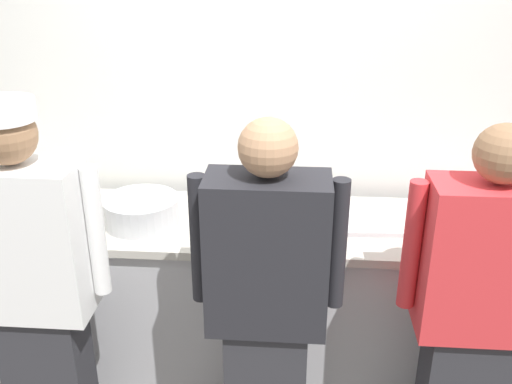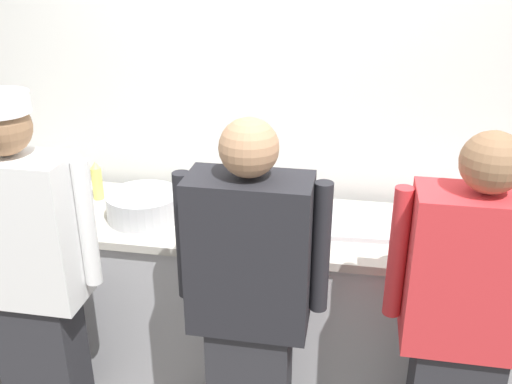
{
  "view_description": "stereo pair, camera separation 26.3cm",
  "coord_description": "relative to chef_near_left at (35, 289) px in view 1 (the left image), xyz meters",
  "views": [
    {
      "loc": [
        0.15,
        -2.18,
        2.2
      ],
      "look_at": [
        -0.05,
        0.36,
        1.09
      ],
      "focal_mm": 40.1,
      "sensor_mm": 36.0,
      "label": 1
    },
    {
      "loc": [
        0.41,
        -2.14,
        2.2
      ],
      "look_at": [
        -0.05,
        0.36,
        1.09
      ],
      "focal_mm": 40.1,
      "sensor_mm": 36.0,
      "label": 2
    }
  ],
  "objects": [
    {
      "name": "chef_center",
      "position": [
        0.95,
        -0.0,
        -0.03
      ],
      "size": [
        0.61,
        0.24,
        1.65
      ],
      "color": "#2D2D33",
      "rests_on": "ground"
    },
    {
      "name": "ramekin_yellow_sauce",
      "position": [
        0.73,
        0.56,
        0.05
      ],
      "size": [
        0.11,
        0.11,
        0.04
      ],
      "color": "white",
      "rests_on": "prep_counter"
    },
    {
      "name": "wall_back",
      "position": [
        0.9,
        1.12,
        0.46
      ],
      "size": [
        5.06,
        0.1,
        2.74
      ],
      "color": "silver",
      "rests_on": "ground"
    },
    {
      "name": "chef_far_right",
      "position": [
        1.77,
        0.03,
        -0.04
      ],
      "size": [
        0.6,
        0.24,
        1.64
      ],
      "color": "#2D2D33",
      "rests_on": "ground"
    },
    {
      "name": "plate_stack_front",
      "position": [
        1.02,
        0.5,
        0.06
      ],
      "size": [
        0.21,
        0.21,
        0.08
      ],
      "color": "white",
      "rests_on": "prep_counter"
    },
    {
      "name": "chef_near_left",
      "position": [
        0.0,
        0.0,
        0.0
      ],
      "size": [
        0.61,
        0.24,
        1.7
      ],
      "color": "#2D2D33",
      "rests_on": "ground"
    },
    {
      "name": "squeeze_bottle_primary",
      "position": [
        -0.03,
        0.76,
        0.12
      ],
      "size": [
        0.06,
        0.06,
        0.21
      ],
      "color": "#E5E066",
      "rests_on": "prep_counter"
    },
    {
      "name": "sheet_tray",
      "position": [
        1.35,
        0.68,
        0.03
      ],
      "size": [
        0.42,
        0.36,
        0.02
      ],
      "primitive_type": "cube",
      "rotation": [
        0.0,
        0.0,
        0.05
      ],
      "color": "#B7BABF",
      "rests_on": "prep_counter"
    },
    {
      "name": "prep_counter",
      "position": [
        0.9,
        0.64,
        -0.44
      ],
      "size": [
        3.22,
        0.69,
        0.93
      ],
      "color": "#B2B2B7",
      "rests_on": "ground"
    },
    {
      "name": "chefs_knife",
      "position": [
        -0.38,
        0.65,
        0.03
      ],
      "size": [
        0.27,
        0.03,
        0.02
      ],
      "color": "#B7BABF",
      "rests_on": "prep_counter"
    },
    {
      "name": "ramekin_green_sauce",
      "position": [
        0.96,
        0.75,
        0.04
      ],
      "size": [
        0.11,
        0.11,
        0.04
      ],
      "color": "white",
      "rests_on": "prep_counter"
    },
    {
      "name": "plate_stack_rear",
      "position": [
        1.89,
        0.73,
        0.05
      ],
      "size": [
        0.24,
        0.24,
        0.05
      ],
      "color": "white",
      "rests_on": "prep_counter"
    },
    {
      "name": "mixing_bowl_steel",
      "position": [
        0.29,
        0.59,
        0.09
      ],
      "size": [
        0.37,
        0.37,
        0.13
      ],
      "primitive_type": "cylinder",
      "color": "#B7BABF",
      "rests_on": "prep_counter"
    },
    {
      "name": "deli_cup",
      "position": [
        1.79,
        0.46,
        0.07
      ],
      "size": [
        0.09,
        0.09,
        0.1
      ],
      "primitive_type": "cylinder",
      "color": "white",
      "rests_on": "prep_counter"
    },
    {
      "name": "ramekin_orange_sauce",
      "position": [
        -0.14,
        0.72,
        0.05
      ],
      "size": [
        0.1,
        0.1,
        0.04
      ],
      "color": "white",
      "rests_on": "prep_counter"
    }
  ]
}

